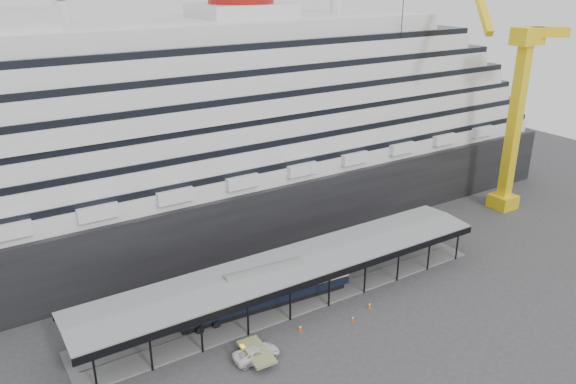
# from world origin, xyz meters

# --- Properties ---
(ground) EXTENTS (200.00, 200.00, 0.00)m
(ground) POSITION_xyz_m (0.00, 0.00, 0.00)
(ground) COLOR #343437
(ground) RESTS_ON ground
(cruise_ship) EXTENTS (130.00, 30.00, 43.90)m
(cruise_ship) POSITION_xyz_m (0.05, 32.00, 18.35)
(cruise_ship) COLOR black
(cruise_ship) RESTS_ON ground
(platform_canopy) EXTENTS (56.00, 9.18, 5.30)m
(platform_canopy) POSITION_xyz_m (0.00, 5.00, 2.36)
(platform_canopy) COLOR slate
(platform_canopy) RESTS_ON ground
(crane_yellow) EXTENTS (23.83, 18.78, 47.60)m
(crane_yellow) POSITION_xyz_m (47.06, 10.54, 19.96)
(crane_yellow) COLOR yellow
(crane_yellow) RESTS_ON ground
(port_truck) EXTENTS (5.28, 2.66, 1.43)m
(port_truck) POSITION_xyz_m (-9.98, -3.38, 0.72)
(port_truck) COLOR white
(port_truck) RESTS_ON ground
(pullman_carriage) EXTENTS (23.42, 4.74, 22.84)m
(pullman_carriage) POSITION_xyz_m (-4.09, 5.00, 2.76)
(pullman_carriage) COLOR black
(pullman_carriage) RESTS_ON ground
(traffic_cone_left) EXTENTS (0.48, 0.48, 0.82)m
(traffic_cone_left) POSITION_xyz_m (-3.10, -1.63, 0.41)
(traffic_cone_left) COLOR #F7470D
(traffic_cone_left) RESTS_ON ground
(traffic_cone_mid) EXTENTS (0.48, 0.48, 0.70)m
(traffic_cone_mid) POSITION_xyz_m (3.38, -3.36, 0.35)
(traffic_cone_mid) COLOR #D53F0B
(traffic_cone_mid) RESTS_ON ground
(traffic_cone_right) EXTENTS (0.52, 0.52, 0.81)m
(traffic_cone_right) POSITION_xyz_m (6.92, -2.25, 0.40)
(traffic_cone_right) COLOR #E1560C
(traffic_cone_right) RESTS_ON ground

